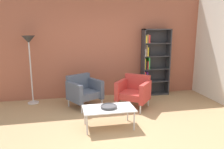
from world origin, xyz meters
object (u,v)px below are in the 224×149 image
object	(u,v)px
coffee_table_low	(109,109)
armchair_near_window	(134,91)
floor_lamp_torchiere	(29,48)
bookshelf_tall	(153,63)
armchair_by_bookshelf	(83,90)
decorative_bowl	(109,106)

from	to	relation	value
coffee_table_low	armchair_near_window	size ratio (longest dim) A/B	1.05
armchair_near_window	floor_lamp_torchiere	xyz separation A→B (m)	(-2.49, 0.80, 1.03)
bookshelf_tall	coffee_table_low	world-z (taller)	bookshelf_tall
coffee_table_low	bookshelf_tall	bearing A→B (deg)	49.16
coffee_table_low	armchair_near_window	distance (m)	1.30
bookshelf_tall	armchair_by_bookshelf	xyz separation A→B (m)	(-2.06, -0.64, -0.51)
decorative_bowl	floor_lamp_torchiere	world-z (taller)	floor_lamp_torchiere
coffee_table_low	armchair_by_bookshelf	xyz separation A→B (m)	(-0.39, 1.29, 0.05)
armchair_near_window	floor_lamp_torchiere	size ratio (longest dim) A/B	0.55
bookshelf_tall	decorative_bowl	xyz separation A→B (m)	(-1.67, -1.93, -0.49)
decorative_bowl	armchair_by_bookshelf	bearing A→B (deg)	106.73
coffee_table_low	decorative_bowl	bearing A→B (deg)	135.00
coffee_table_low	floor_lamp_torchiere	bearing A→B (deg)	132.87
bookshelf_tall	coffee_table_low	xyz separation A→B (m)	(-1.67, -1.93, -0.56)
armchair_by_bookshelf	floor_lamp_torchiere	xyz separation A→B (m)	(-1.28, 0.50, 1.03)
coffee_table_low	armchair_by_bookshelf	world-z (taller)	armchair_by_bookshelf
decorative_bowl	floor_lamp_torchiere	distance (m)	2.65
bookshelf_tall	floor_lamp_torchiere	xyz separation A→B (m)	(-3.34, -0.14, 0.52)
armchair_by_bookshelf	floor_lamp_torchiere	world-z (taller)	floor_lamp_torchiere
coffee_table_low	armchair_near_window	bearing A→B (deg)	50.45
decorative_bowl	armchair_by_bookshelf	distance (m)	1.35
armchair_by_bookshelf	decorative_bowl	bearing A→B (deg)	-103.03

